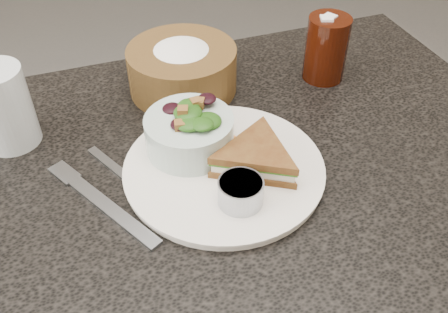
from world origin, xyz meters
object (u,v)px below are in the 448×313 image
dinner_plate (224,169)px  cola_glass (327,45)px  dining_table (220,313)px  dressing_ramekin (241,192)px  water_glass (3,107)px  sandwich (256,157)px  salad_bowl (189,128)px  bread_basket (182,62)px

dinner_plate → cola_glass: (0.25, 0.18, 0.06)m
dining_table → dinner_plate: dinner_plate is taller
dressing_ramekin → dining_table: bearing=93.7°
dining_table → dressing_ramekin: dressing_ramekin is taller
dining_table → water_glass: bearing=147.7°
sandwich → dressing_ramekin: 0.07m
sandwich → water_glass: bearing=179.5°
dinner_plate → salad_bowl: salad_bowl is taller
cola_glass → bread_basket: bearing=169.1°
sandwich → dressing_ramekin: sandwich is taller
dressing_ramekin → cola_glass: bearing=44.4°
sandwich → dressing_ramekin: (-0.04, -0.05, -0.00)m
dinner_plate → sandwich: 0.05m
dining_table → bread_basket: bread_basket is taller
water_glass → salad_bowl: bearing=-26.3°
dressing_ramekin → bread_basket: 0.30m
dining_table → dinner_plate: (0.01, -0.00, 0.38)m
dining_table → water_glass: 0.54m
bread_basket → dressing_ramekin: bearing=-91.5°
dressing_ramekin → bread_basket: (0.01, 0.29, 0.02)m
cola_glass → dinner_plate: bearing=-144.8°
dinner_plate → cola_glass: bearing=35.2°
salad_bowl → cola_glass: (0.28, 0.12, 0.01)m
bread_basket → salad_bowl: bearing=-102.7°
dining_table → cola_glass: 0.54m
sandwich → salad_bowl: bearing=166.9°
water_glass → sandwich: bearing=-31.0°
dressing_ramekin → water_glass: size_ratio=0.48×
dinner_plate → sandwich: bearing=-22.6°
dinner_plate → bread_basket: bread_basket is taller
dining_table → salad_bowl: bearing=117.2°
sandwich → salad_bowl: size_ratio=1.10×
cola_glass → water_glass: (-0.53, -0.00, -0.00)m
salad_bowl → bread_basket: bearing=77.3°
sandwich → bread_basket: bearing=129.1°
dressing_ramekin → water_glass: 0.37m
bread_basket → cola_glass: (0.24, -0.05, 0.01)m
cola_glass → water_glass: 0.53m
dinner_plate → water_glass: (-0.28, 0.17, 0.06)m
cola_glass → dining_table: bearing=-146.2°
dinner_plate → cola_glass: cola_glass is taller
dinner_plate → dressing_ramekin: dressing_ramekin is taller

